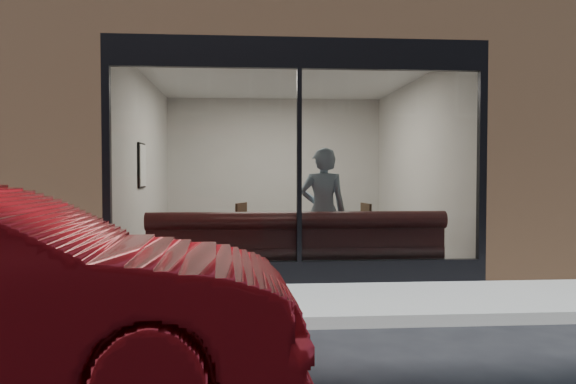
{
  "coord_description": "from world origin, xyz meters",
  "views": [
    {
      "loc": [
        -0.71,
        -5.21,
        1.46
      ],
      "look_at": [
        -0.12,
        2.4,
        1.19
      ],
      "focal_mm": 35.0,
      "sensor_mm": 36.0,
      "label": 1
    }
  ],
  "objects": [
    {
      "name": "cafe_table_left",
      "position": [
        -1.48,
        3.38,
        0.74
      ],
      "size": [
        0.81,
        0.81,
        0.04
      ],
      "primitive_type": "cube",
      "rotation": [
        0.0,
        0.0,
        -0.29
      ],
      "color": "#321E13",
      "rests_on": "cafe_floor"
    },
    {
      "name": "storefront_mullion",
      "position": [
        0.0,
        2.05,
        1.55
      ],
      "size": [
        0.06,
        0.1,
        2.5
      ],
      "primitive_type": "cube",
      "color": "black",
      "rests_on": "storefront_kick"
    },
    {
      "name": "ground",
      "position": [
        0.0,
        0.0,
        0.0
      ],
      "size": [
        120.0,
        120.0,
        0.0
      ],
      "primitive_type": "plane",
      "color": "black",
      "rests_on": "ground"
    },
    {
      "name": "cafe_table_right",
      "position": [
        0.72,
        3.08,
        0.74
      ],
      "size": [
        0.65,
        0.65,
        0.04
      ],
      "primitive_type": "cube",
      "rotation": [
        0.0,
        0.0,
        0.08
      ],
      "color": "#321E13",
      "rests_on": "cafe_floor"
    },
    {
      "name": "cafe_wall_right",
      "position": [
        2.49,
        5.0,
        1.6
      ],
      "size": [
        0.0,
        6.0,
        6.0
      ],
      "primitive_type": "plane",
      "rotation": [
        1.57,
        0.0,
        -1.57
      ],
      "color": "beige",
      "rests_on": "ground"
    },
    {
      "name": "cafe_ceiling",
      "position": [
        0.0,
        5.0,
        3.19
      ],
      "size": [
        6.0,
        6.0,
        0.0
      ],
      "primitive_type": "plane",
      "rotation": [
        3.14,
        0.0,
        0.0
      ],
      "color": "white",
      "rests_on": "host_building_upper"
    },
    {
      "name": "host_building_pier_left",
      "position": [
        -3.75,
        8.0,
        1.6
      ],
      "size": [
        2.5,
        12.0,
        3.2
      ],
      "primitive_type": "cube",
      "color": "brown",
      "rests_on": "ground"
    },
    {
      "name": "cafe_chair_right",
      "position": [
        1.1,
        3.88,
        0.24
      ],
      "size": [
        0.49,
        0.49,
        0.04
      ],
      "primitive_type": "cube",
      "rotation": [
        0.0,
        0.0,
        3.27
      ],
      "color": "#321E13",
      "rests_on": "cafe_floor"
    },
    {
      "name": "host_building_backfill",
      "position": [
        0.0,
        11.0,
        1.6
      ],
      "size": [
        5.0,
        6.0,
        3.2
      ],
      "primitive_type": "cube",
      "color": "brown",
      "rests_on": "ground"
    },
    {
      "name": "host_building_pier_right",
      "position": [
        3.75,
        8.0,
        1.6
      ],
      "size": [
        2.5,
        12.0,
        3.2
      ],
      "primitive_type": "cube",
      "color": "brown",
      "rests_on": "ground"
    },
    {
      "name": "kerb_near",
      "position": [
        0.0,
        -0.05,
        0.06
      ],
      "size": [
        40.0,
        0.1,
        0.12
      ],
      "primitive_type": "cube",
      "color": "gray",
      "rests_on": "ground"
    },
    {
      "name": "storefront_glass",
      "position": [
        0.0,
        2.02,
        1.55
      ],
      "size": [
        4.8,
        0.0,
        4.8
      ],
      "primitive_type": "plane",
      "rotation": [
        1.57,
        0.0,
        0.0
      ],
      "color": "white",
      "rests_on": "storefront_kick"
    },
    {
      "name": "cafe_wall_left",
      "position": [
        -2.49,
        5.0,
        1.6
      ],
      "size": [
        0.0,
        6.0,
        6.0
      ],
      "primitive_type": "plane",
      "rotation": [
        1.57,
        0.0,
        1.57
      ],
      "color": "beige",
      "rests_on": "ground"
    },
    {
      "name": "storefront_kick",
      "position": [
        0.0,
        2.05,
        0.15
      ],
      "size": [
        5.0,
        0.1,
        0.3
      ],
      "primitive_type": "cube",
      "color": "black",
      "rests_on": "ground"
    },
    {
      "name": "cafe_floor",
      "position": [
        0.0,
        5.0,
        0.02
      ],
      "size": [
        6.0,
        6.0,
        0.0
      ],
      "primitive_type": "plane",
      "color": "#2D2D30",
      "rests_on": "ground"
    },
    {
      "name": "banquette",
      "position": [
        0.0,
        2.45,
        0.23
      ],
      "size": [
        4.0,
        0.55,
        0.45
      ],
      "primitive_type": "cube",
      "color": "#3C1616",
      "rests_on": "cafe_floor"
    },
    {
      "name": "person",
      "position": [
        0.42,
        2.76,
        0.9
      ],
      "size": [
        0.68,
        0.47,
        1.81
      ],
      "primitive_type": "imported",
      "rotation": [
        0.0,
        0.0,
        3.09
      ],
      "color": "#85A1B4",
      "rests_on": "cafe_floor"
    },
    {
      "name": "cafe_chair_left",
      "position": [
        -0.94,
        4.3,
        0.24
      ],
      "size": [
        0.54,
        0.54,
        0.04
      ],
      "primitive_type": "cube",
      "rotation": [
        0.0,
        0.0,
        2.74
      ],
      "color": "#321E13",
      "rests_on": "cafe_floor"
    },
    {
      "name": "sidewalk_near",
      "position": [
        0.0,
        1.0,
        0.01
      ],
      "size": [
        40.0,
        2.0,
        0.01
      ],
      "primitive_type": "cube",
      "color": "gray",
      "rests_on": "ground"
    },
    {
      "name": "cafe_wall_back",
      "position": [
        0.0,
        7.99,
        1.6
      ],
      "size": [
        5.0,
        0.0,
        5.0
      ],
      "primitive_type": "plane",
      "rotation": [
        1.57,
        0.0,
        0.0
      ],
      "color": "beige",
      "rests_on": "ground"
    },
    {
      "name": "wall_poster",
      "position": [
        -2.45,
        4.56,
        1.58
      ],
      "size": [
        0.02,
        0.53,
        0.71
      ],
      "primitive_type": "cube",
      "color": "white",
      "rests_on": "cafe_wall_left"
    },
    {
      "name": "storefront_header",
      "position": [
        0.0,
        2.05,
        3.0
      ],
      "size": [
        5.0,
        0.1,
        0.4
      ],
      "primitive_type": "cube",
      "color": "black",
      "rests_on": "host_building_upper"
    }
  ]
}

